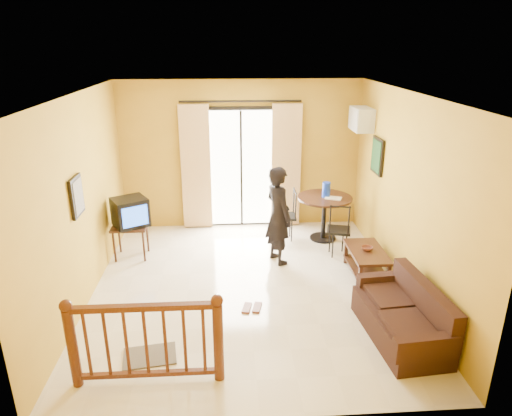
{
  "coord_description": "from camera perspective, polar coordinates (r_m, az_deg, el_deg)",
  "views": [
    {
      "loc": [
        -0.27,
        -5.92,
        3.44
      ],
      "look_at": [
        0.13,
        0.2,
        1.18
      ],
      "focal_mm": 32.0,
      "sensor_mm": 36.0,
      "label": 1
    }
  ],
  "objects": [
    {
      "name": "ground",
      "position": [
        6.86,
        -1.02,
        -9.94
      ],
      "size": [
        5.0,
        5.0,
        0.0
      ],
      "primitive_type": "plane",
      "color": "beige",
      "rests_on": "ground"
    },
    {
      "name": "room_shell",
      "position": [
        6.18,
        -1.12,
        3.85
      ],
      "size": [
        5.0,
        5.0,
        5.0
      ],
      "color": "white",
      "rests_on": "ground"
    },
    {
      "name": "balcony_door",
      "position": [
        8.66,
        -1.85,
        5.09
      ],
      "size": [
        2.25,
        0.14,
        2.46
      ],
      "color": "black",
      "rests_on": "ground"
    },
    {
      "name": "tv_table",
      "position": [
        7.86,
        -15.47,
        -2.61
      ],
      "size": [
        0.57,
        0.47,
        0.57
      ],
      "color": "black",
      "rests_on": "ground"
    },
    {
      "name": "television",
      "position": [
        7.74,
        -15.45,
        -0.5
      ],
      "size": [
        0.68,
        0.66,
        0.47
      ],
      "rotation": [
        0.0,
        0.0,
        0.52
      ],
      "color": "black",
      "rests_on": "tv_table"
    },
    {
      "name": "picture_left",
      "position": [
        6.33,
        -21.48,
        1.37
      ],
      "size": [
        0.05,
        0.42,
        0.52
      ],
      "color": "black",
      "rests_on": "room_shell"
    },
    {
      "name": "dining_table",
      "position": [
        8.3,
        8.55,
        0.29
      ],
      "size": [
        0.98,
        0.98,
        0.81
      ],
      "color": "black",
      "rests_on": "ground"
    },
    {
      "name": "water_jug",
      "position": [
        8.21,
        8.78,
        2.28
      ],
      "size": [
        0.15,
        0.15,
        0.27
      ],
      "primitive_type": "cylinder",
      "color": "#1331B6",
      "rests_on": "dining_table"
    },
    {
      "name": "serving_tray",
      "position": [
        8.18,
        9.66,
        1.23
      ],
      "size": [
        0.33,
        0.28,
        0.02
      ],
      "primitive_type": "cube",
      "rotation": [
        0.0,
        0.0,
        -0.42
      ],
      "color": "#F1E3CD",
      "rests_on": "dining_table"
    },
    {
      "name": "dining_chairs",
      "position": [
        8.19,
        6.73,
        -4.8
      ],
      "size": [
        1.27,
        1.14,
        0.95
      ],
      "color": "black",
      "rests_on": "ground"
    },
    {
      "name": "air_conditioner",
      "position": [
        8.32,
        13.01,
        10.76
      ],
      "size": [
        0.31,
        0.6,
        0.4
      ],
      "color": "silver",
      "rests_on": "room_shell"
    },
    {
      "name": "botanical_print",
      "position": [
        7.84,
        14.91,
        6.32
      ],
      "size": [
        0.05,
        0.5,
        0.6
      ],
      "color": "black",
      "rests_on": "room_shell"
    },
    {
      "name": "coffee_table",
      "position": [
        7.28,
        13.64,
        -6.16
      ],
      "size": [
        0.52,
        0.94,
        0.42
      ],
      "color": "black",
      "rests_on": "ground"
    },
    {
      "name": "bowl",
      "position": [
        7.22,
        13.71,
        -4.93
      ],
      "size": [
        0.23,
        0.23,
        0.05
      ],
      "primitive_type": "imported",
      "rotation": [
        0.0,
        0.0,
        0.43
      ],
      "color": "#592A1E",
      "rests_on": "coffee_table"
    },
    {
      "name": "sofa",
      "position": [
        5.98,
        18.07,
        -12.93
      ],
      "size": [
        0.84,
        1.59,
        0.73
      ],
      "rotation": [
        0.0,
        0.0,
        0.09
      ],
      "color": "black",
      "rests_on": "ground"
    },
    {
      "name": "standing_person",
      "position": [
        7.32,
        2.79,
        -0.92
      ],
      "size": [
        0.6,
        0.7,
        1.62
      ],
      "primitive_type": "imported",
      "rotation": [
        0.0,
        0.0,
        2.0
      ],
      "color": "black",
      "rests_on": "ground"
    },
    {
      "name": "stair_balustrade",
      "position": [
        5.03,
        -13.66,
        -15.43
      ],
      "size": [
        1.63,
        0.13,
        1.04
      ],
      "color": "#471E0F",
      "rests_on": "ground"
    },
    {
      "name": "doormat",
      "position": [
        5.68,
        -13.14,
        -17.57
      ],
      "size": [
        0.65,
        0.48,
        0.02
      ],
      "primitive_type": "cube",
      "rotation": [
        0.0,
        0.0,
        0.15
      ],
      "color": "#554E44",
      "rests_on": "ground"
    },
    {
      "name": "sandals",
      "position": [
        6.37,
        -0.51,
        -12.36
      ],
      "size": [
        0.3,
        0.27,
        0.03
      ],
      "color": "#592A1E",
      "rests_on": "ground"
    }
  ]
}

